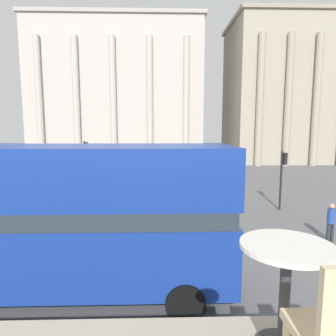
# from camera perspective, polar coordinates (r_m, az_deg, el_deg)

# --- Properties ---
(double_decker_bus) EXTENTS (11.16, 2.73, 4.40)m
(double_decker_bus) POSITION_cam_1_polar(r_m,az_deg,el_deg) (9.27, -24.34, -8.33)
(double_decker_bus) COLOR black
(double_decker_bus) RESTS_ON ground_plane
(cafe_dining_table) EXTENTS (0.60, 0.60, 0.73)m
(cafe_dining_table) POSITION_cam_1_polar(r_m,az_deg,el_deg) (2.19, 21.54, -18.13)
(cafe_dining_table) COLOR #2D2D30
(cafe_dining_table) RESTS_ON cafe_floor_slab
(plaza_building_left) EXTENTS (26.19, 12.27, 21.04)m
(plaza_building_left) POSITION_cam_1_polar(r_m,az_deg,el_deg) (49.55, -9.39, 14.01)
(plaza_building_left) COLOR #BCB2A8
(plaza_building_left) RESTS_ON ground_plane
(plaza_building_right) EXTENTS (23.41, 12.78, 20.12)m
(plaza_building_right) POSITION_cam_1_polar(r_m,az_deg,el_deg) (49.93, 25.07, 12.83)
(plaza_building_right) COLOR #A39984
(plaza_building_right) RESTS_ON ground_plane
(traffic_light_near) EXTENTS (0.42, 0.24, 3.32)m
(traffic_light_near) POSITION_cam_1_polar(r_m,az_deg,el_deg) (13.23, -24.54, -4.82)
(traffic_light_near) COLOR black
(traffic_light_near) RESTS_ON ground_plane
(traffic_light_mid) EXTENTS (0.42, 0.24, 3.54)m
(traffic_light_mid) POSITION_cam_1_polar(r_m,az_deg,el_deg) (19.02, 20.99, -0.63)
(traffic_light_mid) COLOR black
(traffic_light_mid) RESTS_ON ground_plane
(traffic_light_far) EXTENTS (0.42, 0.24, 3.86)m
(traffic_light_far) POSITION_cam_1_polar(r_m,az_deg,el_deg) (25.10, -15.40, 1.93)
(traffic_light_far) COLOR black
(traffic_light_far) RESTS_ON ground_plane
(pedestrian_blue) EXTENTS (0.32, 0.32, 1.68)m
(pedestrian_blue) POSITION_cam_1_polar(r_m,az_deg,el_deg) (14.79, 28.62, -8.68)
(pedestrian_blue) COLOR #282B33
(pedestrian_blue) RESTS_ON ground_plane
(pedestrian_red) EXTENTS (0.32, 0.32, 1.74)m
(pedestrian_red) POSITION_cam_1_polar(r_m,az_deg,el_deg) (35.66, -10.39, 1.22)
(pedestrian_red) COLOR #282B33
(pedestrian_red) RESTS_ON ground_plane
(pedestrian_white) EXTENTS (0.32, 0.32, 1.63)m
(pedestrian_white) POSITION_cam_1_polar(r_m,az_deg,el_deg) (30.74, -11.43, 0.06)
(pedestrian_white) COLOR #282B33
(pedestrian_white) RESTS_ON ground_plane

